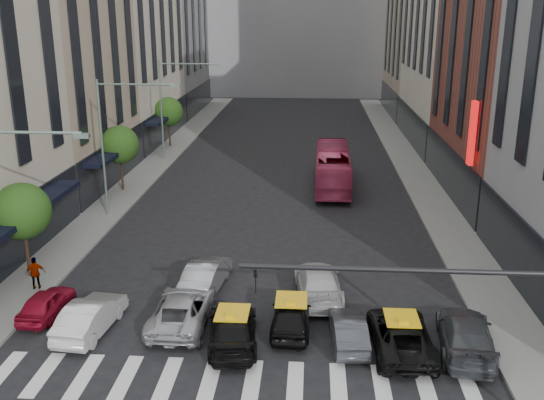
% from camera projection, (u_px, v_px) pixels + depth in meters
% --- Properties ---
extents(sidewalk_left, '(3.00, 96.00, 0.15)m').
position_uv_depth(sidewalk_left, '(141.00, 177.00, 50.44)').
color(sidewalk_left, slate).
rests_on(sidewalk_left, ground).
extents(sidewalk_right, '(3.00, 96.00, 0.15)m').
position_uv_depth(sidewalk_right, '(421.00, 182.00, 48.97)').
color(sidewalk_right, slate).
rests_on(sidewalk_right, ground).
extents(building_left_b, '(8.00, 16.00, 24.00)m').
position_uv_depth(building_left_b, '(52.00, 29.00, 45.35)').
color(building_left_b, tan).
rests_on(building_left_b, ground).
extents(building_right_b, '(8.00, 18.00, 26.00)m').
position_uv_depth(building_right_b, '(522.00, 15.00, 41.94)').
color(building_right_b, brown).
rests_on(building_right_b, ground).
extents(building_right_d, '(8.00, 18.00, 28.00)m').
position_uv_depth(building_right_d, '(426.00, 6.00, 77.85)').
color(building_right_d, tan).
rests_on(building_right_d, ground).
extents(tree_near, '(2.88, 2.88, 4.95)m').
position_uv_depth(tree_near, '(22.00, 211.00, 30.34)').
color(tree_near, black).
rests_on(tree_near, sidewalk_left).
extents(tree_mid, '(2.88, 2.88, 4.95)m').
position_uv_depth(tree_mid, '(120.00, 145.00, 45.58)').
color(tree_mid, black).
rests_on(tree_mid, sidewalk_left).
extents(tree_far, '(2.88, 2.88, 4.95)m').
position_uv_depth(tree_far, '(169.00, 112.00, 60.83)').
color(tree_far, black).
rests_on(tree_far, sidewalk_left).
extents(streetlamp_mid, '(5.38, 0.25, 9.00)m').
position_uv_depth(streetlamp_mid, '(115.00, 130.00, 39.09)').
color(streetlamp_mid, gray).
rests_on(streetlamp_mid, sidewalk_left).
extents(streetlamp_far, '(5.38, 0.25, 9.00)m').
position_uv_depth(streetlamp_far, '(171.00, 97.00, 54.33)').
color(streetlamp_far, gray).
rests_on(streetlamp_far, sidewalk_left).
extents(traffic_signal, '(10.10, 0.20, 6.00)m').
position_uv_depth(traffic_signal, '(475.00, 312.00, 18.37)').
color(traffic_signal, black).
rests_on(traffic_signal, ground).
extents(liberty_sign, '(0.30, 0.70, 4.00)m').
position_uv_depth(liberty_sign, '(472.00, 133.00, 37.62)').
color(liberty_sign, red).
rests_on(liberty_sign, ground).
extents(car_red, '(1.67, 3.71, 1.24)m').
position_uv_depth(car_red, '(46.00, 303.00, 27.36)').
color(car_red, maroon).
rests_on(car_red, ground).
extents(car_white_front, '(2.03, 4.60, 1.47)m').
position_uv_depth(car_white_front, '(91.00, 316.00, 25.95)').
color(car_white_front, silver).
rests_on(car_white_front, ground).
extents(car_silver, '(2.44, 5.22, 1.45)m').
position_uv_depth(car_silver, '(182.00, 309.00, 26.58)').
color(car_silver, '#AFAEB4').
rests_on(car_silver, ground).
extents(taxi_left, '(2.51, 5.05, 1.41)m').
position_uv_depth(taxi_left, '(233.00, 328.00, 24.99)').
color(taxi_left, black).
rests_on(taxi_left, ground).
extents(taxi_center, '(1.76, 4.19, 1.42)m').
position_uv_depth(taxi_center, '(291.00, 315.00, 26.09)').
color(taxi_center, black).
rests_on(taxi_center, ground).
extents(car_grey_mid, '(1.60, 3.92, 1.26)m').
position_uv_depth(car_grey_mid, '(348.00, 330.00, 25.01)').
color(car_grey_mid, '#373A3E').
rests_on(car_grey_mid, ground).
extents(taxi_right, '(2.52, 5.17, 1.41)m').
position_uv_depth(taxi_right, '(401.00, 334.00, 24.53)').
color(taxi_right, black).
rests_on(taxi_right, ground).
extents(car_grey_curb, '(2.72, 5.38, 1.50)m').
position_uv_depth(car_grey_curb, '(466.00, 334.00, 24.43)').
color(car_grey_curb, '#3C3F43').
rests_on(car_grey_curb, ground).
extents(car_row2_left, '(2.08, 4.66, 1.49)m').
position_uv_depth(car_row2_left, '(206.00, 274.00, 30.07)').
color(car_row2_left, '#999A9E').
rests_on(car_row2_left, ground).
extents(car_row2_right, '(2.56, 5.39, 1.52)m').
position_uv_depth(car_row2_right, '(318.00, 282.00, 29.14)').
color(car_row2_right, silver).
rests_on(car_row2_right, ground).
extents(bus, '(2.73, 11.09, 3.08)m').
position_uv_depth(bus, '(333.00, 168.00, 47.48)').
color(bus, '#C53A64').
rests_on(bus, ground).
extents(pedestrian_far, '(1.04, 0.71, 1.65)m').
position_uv_depth(pedestrian_far, '(35.00, 273.00, 29.64)').
color(pedestrian_far, gray).
rests_on(pedestrian_far, sidewalk_left).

